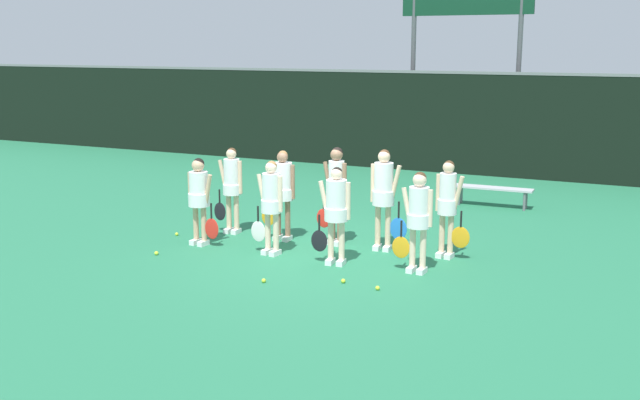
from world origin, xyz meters
TOP-DOWN VIEW (x-y plane):
  - ground_plane at (0.00, 0.00)m, footprint 140.00×140.00m
  - fence_windscreen at (0.00, 9.00)m, footprint 60.00×0.08m
  - scoreboard at (-0.08, 10.00)m, footprint 3.78×0.15m
  - bench_courtside at (1.97, 5.02)m, footprint 1.79×0.40m
  - player_0 at (-2.15, -0.52)m, footprint 0.67×0.39m
  - player_1 at (-0.65, -0.53)m, footprint 0.65×0.36m
  - player_2 at (0.61, -0.59)m, footprint 0.68×0.40m
  - player_3 at (1.98, -0.45)m, footprint 0.66×0.37m
  - player_4 at (-2.08, 0.48)m, footprint 0.63×0.35m
  - player_5 at (-0.94, 0.42)m, footprint 0.68×0.41m
  - player_6 at (0.09, 0.56)m, footprint 0.62×0.33m
  - player_7 at (1.01, 0.57)m, footprint 0.68×0.39m
  - player_8 at (2.17, 0.59)m, footprint 0.63×0.33m
  - tennis_ball_0 at (1.13, -1.47)m, footprint 0.07×0.07m
  - tennis_ball_1 at (1.73, -1.56)m, footprint 0.07×0.07m
  - tennis_ball_2 at (0.01, -1.98)m, footprint 0.07×0.07m
  - tennis_ball_3 at (-2.93, -0.18)m, footprint 0.07×0.07m
  - tennis_ball_4 at (-2.44, -1.44)m, footprint 0.07×0.07m

SIDE VIEW (x-z plane):
  - ground_plane at x=0.00m, z-range 0.00..0.00m
  - tennis_ball_3 at x=-2.93m, z-range 0.00..0.07m
  - tennis_ball_2 at x=0.01m, z-range 0.00..0.07m
  - tennis_ball_1 at x=1.73m, z-range 0.00..0.07m
  - tennis_ball_0 at x=1.13m, z-range 0.00..0.07m
  - tennis_ball_4 at x=-2.44m, z-range 0.00..0.07m
  - bench_courtside at x=1.97m, z-range 0.16..0.62m
  - player_0 at x=-2.15m, z-range 0.15..1.75m
  - player_2 at x=0.61m, z-range 0.15..1.79m
  - player_1 at x=-0.65m, z-range 0.14..1.80m
  - player_3 at x=1.98m, z-range 0.15..1.79m
  - player_8 at x=2.17m, z-range 0.13..1.82m
  - player_4 at x=-2.08m, z-range 0.14..1.81m
  - player_5 at x=-0.94m, z-range 0.16..1.85m
  - player_6 at x=0.09m, z-range 0.17..1.97m
  - player_7 at x=1.01m, z-range 0.17..1.98m
  - fence_windscreen at x=0.00m, z-range 0.01..2.89m
  - scoreboard at x=-0.08m, z-range 1.64..7.38m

